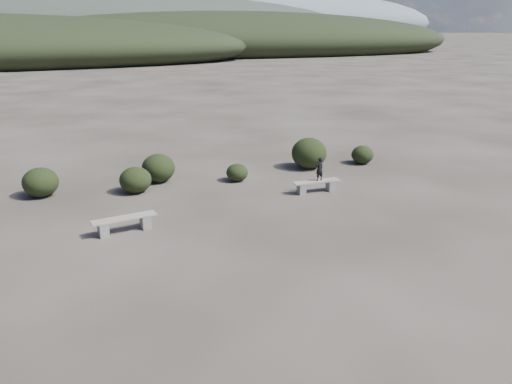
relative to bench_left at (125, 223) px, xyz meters
name	(u,v)px	position (x,y,z in m)	size (l,w,h in m)	color
ground	(324,266)	(4.76, -4.30, -0.31)	(1200.00, 1200.00, 0.00)	#2C2622
bench_left	(125,223)	(0.00, 0.00, 0.00)	(2.05, 0.74, 0.50)	gray
bench_right	(316,185)	(7.48, 1.46, -0.02)	(1.90, 0.45, 0.47)	gray
seated_person	(319,169)	(7.59, 1.46, 0.63)	(0.34, 0.22, 0.93)	black
shrub_a	(135,180)	(0.89, 3.97, 0.20)	(1.24, 1.24, 1.01)	black
shrub_b	(158,168)	(1.99, 5.08, 0.28)	(1.37, 1.37, 1.18)	black
shrub_c	(237,172)	(5.09, 4.02, 0.06)	(0.92, 0.92, 0.73)	black
shrub_d	(309,153)	(8.82, 4.78, 0.40)	(1.61, 1.61, 1.40)	black
shrub_e	(362,155)	(11.55, 4.60, 0.13)	(1.03, 1.03, 0.86)	black
shrub_f	(40,182)	(-2.55, 4.75, 0.26)	(1.33, 1.33, 1.12)	black
mountain_ridges	(54,20)	(-2.72, 334.76, 10.53)	(500.00, 400.00, 56.00)	black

